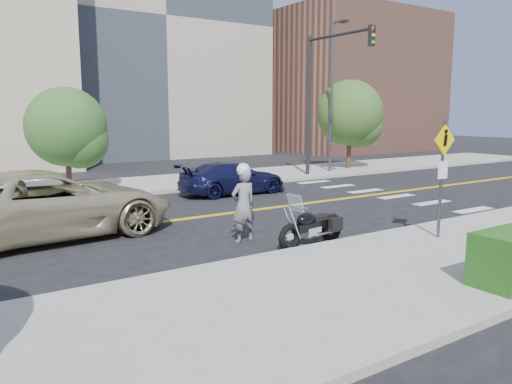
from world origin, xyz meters
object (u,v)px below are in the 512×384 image
object	(u,v)px
motorcyclist	(243,203)
parked_car_blue	(233,178)
suv	(47,204)
parked_car_silver	(50,194)
motorcycle	(312,218)
pedestrian_sign	(442,167)

from	to	relation	value
motorcyclist	parked_car_blue	distance (m)	7.81
suv	parked_car_blue	bearing A→B (deg)	-71.04
motorcyclist	parked_car_blue	size ratio (longest dim) A/B	0.45
parked_car_blue	parked_car_silver	bearing A→B (deg)	89.34
motorcycle	suv	size ratio (longest dim) A/B	0.34
pedestrian_sign	motorcycle	distance (m)	3.52
pedestrian_sign	parked_car_blue	bearing A→B (deg)	91.94
motorcyclist	suv	size ratio (longest dim) A/B	0.31
pedestrian_sign	parked_car_blue	distance (m)	9.82
motorcycle	suv	bearing A→B (deg)	132.51
suv	parked_car_silver	distance (m)	3.94
motorcyclist	parked_car_silver	distance (m)	7.82
pedestrian_sign	parked_car_silver	distance (m)	12.50
suv	parked_car_blue	size ratio (longest dim) A/B	1.45
pedestrian_sign	suv	xyz separation A→B (m)	(-8.25, 6.12, -1.04)
suv	parked_car_silver	size ratio (longest dim) A/B	1.82
parked_car_silver	parked_car_blue	distance (m)	7.11
suv	parked_car_silver	world-z (taller)	suv
motorcyclist	parked_car_blue	xyz separation A→B (m)	(3.78, 6.83, -0.36)
motorcyclist	motorcycle	world-z (taller)	motorcyclist
parked_car_silver	pedestrian_sign	bearing A→B (deg)	-137.80
pedestrian_sign	parked_car_blue	world-z (taller)	pedestrian_sign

